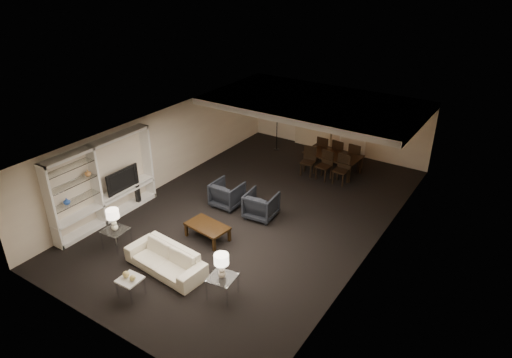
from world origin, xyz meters
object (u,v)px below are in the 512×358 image
at_px(pendant_light, 322,119).
at_px(floor_lamp, 277,131).
at_px(side_table_left, 117,239).
at_px(floor_speaker, 137,189).
at_px(chair_nm, 324,166).
at_px(chair_nr, 341,170).
at_px(chair_nl, 308,162).
at_px(chair_fl, 325,149).
at_px(coffee_table, 208,232).
at_px(table_lamp_left, 114,220).
at_px(chair_fm, 340,153).
at_px(chair_fr, 356,156).
at_px(armchair_left, 227,194).
at_px(vase_blue, 67,201).
at_px(armchair_right, 261,205).
at_px(side_table_right, 223,287).
at_px(sofa, 165,259).
at_px(marble_table, 131,287).
at_px(dining_table, 332,163).
at_px(table_lamp_right, 222,266).
at_px(television, 120,179).
at_px(vase_amber, 88,173).

relative_size(pendant_light, floor_lamp, 0.34).
height_order(side_table_left, floor_speaker, floor_speaker).
distance_m(chair_nm, chair_nr, 0.60).
distance_m(chair_nl, chair_fl, 1.30).
relative_size(coffee_table, table_lamp_left, 1.94).
relative_size(chair_nm, chair_fl, 1.00).
relative_size(chair_nr, chair_fm, 1.00).
xyz_separation_m(chair_nl, chair_fr, (1.20, 1.30, 0.00)).
relative_size(armchair_left, chair_fl, 0.87).
bearing_deg(floor_lamp, chair_nm, -26.79).
xyz_separation_m(pendant_light, chair_nm, (0.40, -0.45, -1.43)).
distance_m(armchair_left, vase_blue, 4.43).
height_order(chair_fl, chair_fr, same).
distance_m(armchair_right, vase_blue, 5.17).
bearing_deg(chair_fm, side_table_right, 102.78).
xyz_separation_m(armchair_left, side_table_left, (-1.10, -3.30, -0.12)).
bearing_deg(sofa, chair_nr, 80.86).
height_order(side_table_right, floor_speaker, floor_speaker).
xyz_separation_m(sofa, coffee_table, (-0.00, 1.60, -0.10)).
bearing_deg(marble_table, floor_lamp, 100.01).
height_order(side_table_right, chair_fm, chair_fm).
bearing_deg(dining_table, chair_nm, -87.01).
bearing_deg(armchair_left, side_table_left, 71.57).
bearing_deg(chair_nl, chair_fm, 57.94).
distance_m(coffee_table, side_table_left, 2.34).
height_order(coffee_table, table_lamp_left, table_lamp_left).
bearing_deg(chair_nr, coffee_table, -107.45).
height_order(armchair_right, chair_fm, chair_fm).
bearing_deg(side_table_right, dining_table, 95.28).
xyz_separation_m(side_table_right, table_lamp_right, (0.00, 0.00, 0.56)).
xyz_separation_m(sofa, marble_table, (-0.00, -1.10, -0.07)).
bearing_deg(side_table_right, side_table_left, 180.00).
height_order(sofa, chair_nl, chair_nl).
height_order(table_lamp_right, vase_blue, vase_blue).
xyz_separation_m(sofa, chair_nl, (0.44, 6.47, 0.19)).
xyz_separation_m(side_table_right, television, (-4.63, 1.36, 0.80)).
relative_size(side_table_left, floor_speaker, 0.54).
height_order(television, chair_fr, television).
xyz_separation_m(side_table_left, television, (-1.23, 1.36, 0.80)).
bearing_deg(floor_lamp, pendant_light, -21.44).
bearing_deg(chair_fr, side_table_left, 69.68).
height_order(coffee_table, chair_nr, chair_nr).
xyz_separation_m(side_table_right, floor_speaker, (-4.55, 1.85, 0.27)).
height_order(armchair_right, chair_nm, chair_nm).
xyz_separation_m(sofa, floor_speaker, (-2.85, 1.85, 0.23)).
bearing_deg(sofa, side_table_left, -174.91).
bearing_deg(coffee_table, vase_amber, -157.77).
distance_m(vase_amber, chair_fl, 8.22).
bearing_deg(floor_speaker, chair_fm, 48.73).
bearing_deg(floor_lamp, chair_nr, -22.32).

